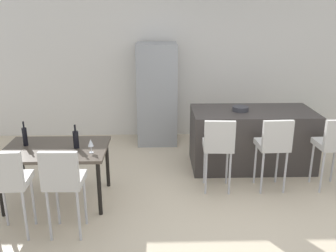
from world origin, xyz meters
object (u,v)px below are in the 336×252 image
wine_glass_left (91,143)px  fruit_bowl (240,109)px  bar_chair_right (334,143)px  refrigerator (157,94)px  bar_chair_left (218,144)px  dining_chair_far (63,179)px  wine_bottle_near (25,136)px  dining_chair_near (8,179)px  wine_bottle_right (76,139)px  dining_table (56,153)px  kitchen_island (251,139)px  bar_chair_middle (274,143)px  potted_plant (310,125)px

wine_glass_left → fruit_bowl: (2.09, 1.19, 0.09)m
bar_chair_right → refrigerator: (-2.39, 2.01, 0.22)m
bar_chair_left → refrigerator: 2.19m
dining_chair_far → wine_bottle_near: size_ratio=3.24×
dining_chair_near → wine_bottle_right: bearing=54.4°
bar_chair_left → dining_table: bearing=-174.6°
kitchen_island → bar_chair_left: size_ratio=1.79×
bar_chair_middle → dining_table: bar_chair_middle is taller
bar_chair_left → wine_bottle_near: bearing=-177.7°
wine_bottle_near → wine_bottle_right: bearing=-9.2°
dining_chair_far → wine_bottle_right: size_ratio=3.40×
bar_chair_left → bar_chair_right: size_ratio=1.00×
dining_chair_near → wine_bottle_right: dining_chair_near is taller
dining_table → dining_chair_far: dining_chair_far is taller
bar_chair_left → dining_chair_far: (-1.83, -1.00, 0.00)m
bar_chair_middle → bar_chair_right: size_ratio=1.00×
bar_chair_left → potted_plant: (2.09, 2.00, -0.40)m
dining_table → dining_chair_near: (-0.29, -0.80, 0.03)m
refrigerator → potted_plant: size_ratio=3.48×
wine_glass_left → potted_plant: size_ratio=0.33×
bar_chair_right → refrigerator: size_ratio=0.57×
bar_chair_right → fruit_bowl: bearing=143.5°
fruit_bowl → bar_chair_middle: bearing=-70.5°
dining_chair_far → potted_plant: dining_chair_far is taller
fruit_bowl → bar_chair_left: bearing=-119.2°
bar_chair_right → dining_chair_far: size_ratio=1.00×
bar_chair_right → potted_plant: 2.11m
dining_chair_far → kitchen_island: bearing=36.4°
dining_chair_far → wine_glass_left: bearing=72.8°
fruit_bowl → wine_bottle_right: bearing=-155.9°
bar_chair_left → refrigerator: (-0.82, 2.01, 0.22)m
bar_chair_middle → dining_chair_far: size_ratio=1.00×
dining_chair_near → wine_bottle_near: size_ratio=3.24×
bar_chair_left → potted_plant: size_ratio=1.98×
bar_chair_left → wine_bottle_right: size_ratio=3.40×
kitchen_island → dining_chair_near: size_ratio=1.79×
bar_chair_middle → potted_plant: (1.34, 2.00, -0.40)m
bar_chair_right → dining_chair_near: bearing=-165.9°
fruit_bowl → bar_chair_right: bearing=-36.5°
bar_chair_left → dining_table: size_ratio=0.80×
dining_chair_near → wine_bottle_right: (0.56, 0.79, 0.16)m
bar_chair_left → potted_plant: 2.92m
dining_chair_far → wine_glass_left: (0.20, 0.63, 0.17)m
bar_chair_middle → fruit_bowl: size_ratio=4.29×
bar_chair_left → wine_bottle_right: bar_chair_left is taller
bar_chair_left → dining_table: bar_chair_left is taller
dining_table → wine_bottle_right: size_ratio=4.23×
bar_chair_right → dining_chair_near: 4.10m
bar_chair_middle → refrigerator: bearing=128.0°
bar_chair_right → dining_chair_far: 3.54m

